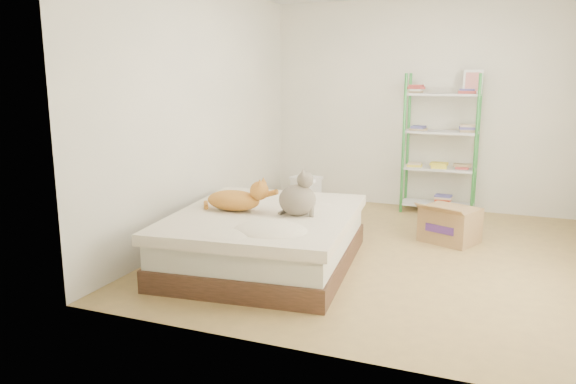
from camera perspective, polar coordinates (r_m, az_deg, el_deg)
The scene contains 7 objects.
room at distance 5.26m, azimuth 9.76°, elevation 7.44°, with size 3.81×4.21×2.61m.
bed at distance 5.07m, azimuth -2.31°, elevation -4.73°, with size 1.72×2.06×0.49m.
orange_cat at distance 5.06m, azimuth -5.56°, elevation -0.58°, with size 0.58×0.31×0.23m, color orange, non-canonical shape.
grey_cat at distance 4.84m, azimuth 0.96°, elevation -0.13°, with size 0.29×0.35×0.39m, color gray, non-canonical shape.
shelf_unit at distance 7.11m, azimuth 15.27°, elevation 4.67°, with size 0.88×0.36×1.74m.
cardboard_box at distance 5.98m, azimuth 16.13°, elevation -3.19°, with size 0.64×0.65×0.42m.
white_bin at distance 7.28m, azimuth 1.83°, elevation 0.08°, with size 0.40×0.37×0.39m.
Camera 1 is at (1.09, -5.13, 1.70)m, focal length 35.00 mm.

